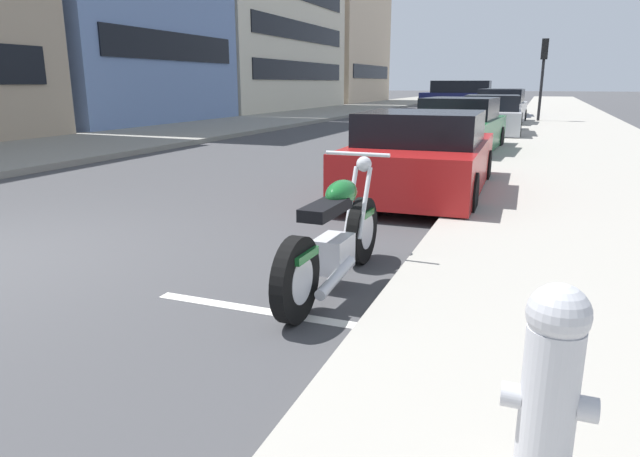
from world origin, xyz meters
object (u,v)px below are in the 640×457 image
object	(u,v)px
parked_motorcycle	(335,239)
crossing_truck	(460,95)
parked_car_mid_block	(501,108)
parked_car_behind_motorcycle	(503,104)
traffic_signal_near_corner	(544,62)
fire_hydrant	(551,383)
parked_car_far_down_curb	(460,128)
parked_car_at_intersection	(422,157)
parked_car_across_street	(491,117)

from	to	relation	value
parked_motorcycle	crossing_truck	distance (m)	33.47
parked_car_mid_block	parked_car_behind_motorcycle	distance (m)	5.64
crossing_truck	parked_car_mid_block	bearing A→B (deg)	104.49
traffic_signal_near_corner	parked_car_behind_motorcycle	bearing A→B (deg)	23.79
parked_motorcycle	fire_hydrant	distance (m)	2.80
parked_car_far_down_curb	traffic_signal_near_corner	size ratio (longest dim) A/B	1.21
parked_car_mid_block	parked_motorcycle	bearing A→B (deg)	-178.18
parked_car_behind_motorcycle	traffic_signal_near_corner	xyz separation A→B (m)	(-4.01, -1.77, 1.95)
parked_car_at_intersection	parked_car_far_down_curb	xyz separation A→B (m)	(5.69, 0.19, 0.04)
parked_car_far_down_curb	parked_motorcycle	bearing A→B (deg)	-175.57
parked_car_mid_block	crossing_truck	bearing A→B (deg)	16.78
parked_motorcycle	parked_car_at_intersection	size ratio (longest dim) A/B	0.54
crossing_truck	parked_car_across_street	bearing A→B (deg)	100.26
crossing_truck	fire_hydrant	world-z (taller)	crossing_truck
parked_car_behind_motorcycle	parked_car_far_down_curb	bearing A→B (deg)	177.04
parked_motorcycle	parked_car_behind_motorcycle	size ratio (longest dim) A/B	0.47
traffic_signal_near_corner	parked_car_far_down_curb	bearing A→B (deg)	172.02
parked_car_across_street	traffic_signal_near_corner	size ratio (longest dim) A/B	1.27
parked_car_mid_block	fire_hydrant	xyz separation A→B (m)	(-23.05, -1.75, -0.11)
parked_car_across_street	fire_hydrant	size ratio (longest dim) A/B	4.94
parked_motorcycle	traffic_signal_near_corner	bearing A→B (deg)	-2.29
fire_hydrant	traffic_signal_near_corner	distance (m)	24.76
parked_motorcycle	fire_hydrant	xyz separation A→B (m)	(-2.22, -1.70, 0.17)
parked_car_far_down_curb	parked_car_mid_block	bearing A→B (deg)	1.38
parked_car_far_down_curb	parked_car_behind_motorcycle	bearing A→B (deg)	2.79
parked_car_across_street	parked_car_mid_block	world-z (taller)	parked_car_mid_block
parked_car_far_down_curb	crossing_truck	distance (m)	23.49
parked_motorcycle	traffic_signal_near_corner	distance (m)	22.60
parked_car_at_intersection	parked_car_across_street	bearing A→B (deg)	-1.86
parked_car_across_street	parked_car_behind_motorcycle	distance (m)	10.98
parked_motorcycle	fire_hydrant	world-z (taller)	parked_motorcycle
parked_motorcycle	parked_car_behind_motorcycle	world-z (taller)	parked_car_behind_motorcycle
parked_car_at_intersection	parked_car_behind_motorcycle	xyz separation A→B (m)	(22.14, 0.22, 0.06)
parked_car_behind_motorcycle	parked_car_across_street	bearing A→B (deg)	178.68
parked_car_mid_block	parked_car_behind_motorcycle	bearing A→B (deg)	4.47
parked_car_at_intersection	traffic_signal_near_corner	xyz separation A→B (m)	(18.13, -1.55, 2.01)
parked_car_across_street	parked_car_behind_motorcycle	size ratio (longest dim) A/B	0.93
parked_car_at_intersection	parked_car_across_street	world-z (taller)	parked_car_across_street
parked_car_mid_block	parked_car_far_down_curb	bearing A→B (deg)	-179.65
parked_car_across_street	parked_car_at_intersection	bearing A→B (deg)	176.28
parked_motorcycle	parked_car_mid_block	xyz separation A→B (m)	(20.83, 0.05, 0.28)
parked_motorcycle	parked_car_mid_block	size ratio (longest dim) A/B	0.53
parked_car_far_down_curb	parked_car_at_intersection	bearing A→B (deg)	-175.38
parked_motorcycle	parked_car_far_down_curb	world-z (taller)	parked_car_far_down_curb
parked_car_mid_block	parked_car_behind_motorcycle	size ratio (longest dim) A/B	0.89
parked_car_across_street	parked_car_behind_motorcycle	xyz separation A→B (m)	(10.98, 0.33, 0.04)
parked_car_across_street	traffic_signal_near_corner	bearing A→B (deg)	-14.76
parked_car_across_street	parked_car_behind_motorcycle	bearing A→B (deg)	-1.39
parked_car_across_street	fire_hydrant	world-z (taller)	parked_car_across_street
parked_car_at_intersection	parked_car_across_street	distance (m)	11.16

